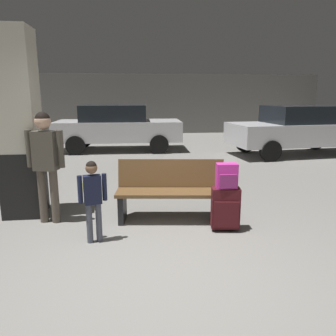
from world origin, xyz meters
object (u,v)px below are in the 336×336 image
(child, at_px, (93,193))
(adult, at_px, (45,156))
(suitcase, at_px, (225,208))
(backpack_bright, at_px, (227,176))
(bench, at_px, (171,191))
(parked_car_far, at_px, (118,126))
(parked_car_side, at_px, (298,129))
(structural_pillar, at_px, (19,126))

(child, xyz_separation_m, adult, (-0.72, 0.77, 0.34))
(suitcase, bearing_deg, adult, 166.33)
(adult, bearing_deg, backpack_bright, -13.67)
(bench, relative_size, suitcase, 2.73)
(suitcase, relative_size, parked_car_far, 0.15)
(parked_car_side, bearing_deg, parked_car_far, 164.64)
(parked_car_far, bearing_deg, adult, -97.19)
(child, distance_m, adult, 1.11)
(structural_pillar, xyz_separation_m, parked_car_far, (1.26, 6.01, -0.58))
(bench, height_order, parked_car_far, parked_car_far)
(backpack_bright, height_order, parked_car_far, parked_car_far)
(backpack_bright, bearing_deg, parked_car_side, 54.67)
(parked_car_far, bearing_deg, suitcase, -76.63)
(bench, distance_m, backpack_bright, 0.91)
(child, bearing_deg, adult, 133.18)
(parked_car_side, bearing_deg, backpack_bright, -125.33)
(adult, bearing_deg, structural_pillar, 138.36)
(suitcase, distance_m, parked_car_side, 6.74)
(backpack_bright, xyz_separation_m, child, (-1.76, -0.16, -0.12))
(suitcase, xyz_separation_m, parked_car_side, (3.89, 5.48, 0.48))
(child, distance_m, parked_car_far, 7.18)
(suitcase, height_order, child, child)
(structural_pillar, bearing_deg, suitcase, -18.87)
(parked_car_far, bearing_deg, structural_pillar, -101.80)
(backpack_bright, relative_size, adult, 0.21)
(bench, height_order, adult, adult)
(structural_pillar, distance_m, adult, 0.71)
(child, bearing_deg, bench, 31.92)
(suitcase, bearing_deg, bench, 144.07)
(suitcase, xyz_separation_m, adult, (-2.48, 0.60, 0.67))
(suitcase, relative_size, adult, 0.38)
(bench, distance_m, parked_car_side, 6.78)
(child, distance_m, parked_car_side, 7.99)
(structural_pillar, xyz_separation_m, adult, (0.45, -0.40, -0.39))
(adult, height_order, parked_car_side, adult)
(backpack_bright, relative_size, parked_car_far, 0.08)
(parked_car_side, bearing_deg, bench, -132.58)
(parked_car_far, bearing_deg, child, -90.72)
(backpack_bright, bearing_deg, suitcase, 124.47)
(bench, relative_size, child, 1.57)
(structural_pillar, distance_m, bench, 2.47)
(bench, height_order, suitcase, bench)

